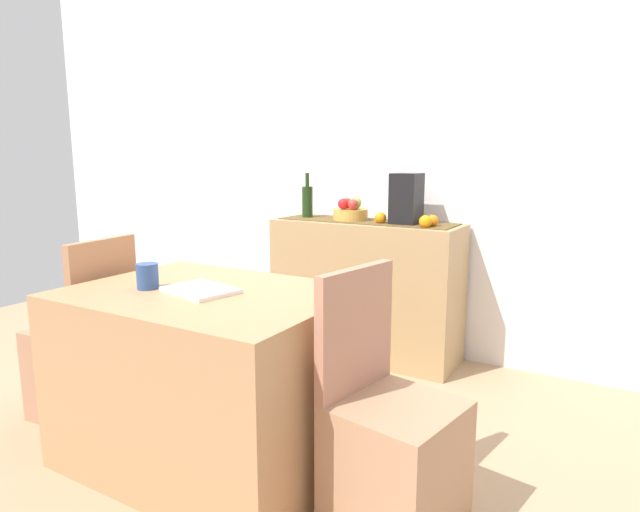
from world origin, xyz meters
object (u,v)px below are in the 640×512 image
wine_bottle (307,201)px  dining_table (210,376)px  open_book (201,290)px  fruit_bowl (350,214)px  coffee_cup (147,276)px  coffee_maker (406,199)px  sideboard_console (365,289)px  chair_near_window (85,362)px  chair_by_corner (392,452)px

wine_bottle → dining_table: (0.42, -1.46, -0.62)m
wine_bottle → open_book: bearing=-74.4°
fruit_bowl → coffee_cup: bearing=-95.2°
coffee_maker → open_book: 1.55m
sideboard_console → open_book: 1.53m
wine_bottle → open_book: size_ratio=1.07×
open_book → chair_near_window: size_ratio=0.31×
fruit_bowl → open_book: bearing=-86.4°
sideboard_console → fruit_bowl: (-0.11, 0.00, 0.48)m
chair_by_corner → open_book: bearing=-177.6°
open_book → chair_by_corner: chair_by_corner is taller
coffee_cup → chair_by_corner: size_ratio=0.12×
fruit_bowl → coffee_maker: 0.39m
coffee_maker → fruit_bowl: bearing=180.0°
open_book → coffee_cup: 0.25m
dining_table → chair_by_corner: chair_by_corner is taller
wine_bottle → chair_near_window: bearing=-105.6°
sideboard_console → chair_near_window: chair_near_window is taller
fruit_bowl → chair_by_corner: size_ratio=0.25×
fruit_bowl → open_book: size_ratio=0.79×
fruit_bowl → chair_near_window: fruit_bowl is taller
fruit_bowl → chair_near_window: size_ratio=0.25×
open_book → chair_near_window: bearing=-169.6°
fruit_bowl → open_book: fruit_bowl is taller
dining_table → open_book: size_ratio=4.03×
coffee_maker → coffee_cup: bearing=-108.4°
sideboard_console → fruit_bowl: bearing=180.0°
chair_near_window → fruit_bowl: bearing=63.4°
sideboard_console → coffee_maker: coffee_maker is taller
wine_bottle → chair_by_corner: size_ratio=0.33×
sideboard_console → coffee_maker: 0.65m
dining_table → coffee_cup: (-0.24, -0.09, 0.42)m
sideboard_console → coffee_cup: size_ratio=11.39×
fruit_bowl → chair_by_corner: bearing=-57.7°
chair_by_corner → coffee_cup: bearing=-174.8°
fruit_bowl → coffee_maker: bearing=0.0°
coffee_cup → wine_bottle: bearing=96.7°
dining_table → open_book: bearing=-92.5°
dining_table → open_book: open_book is taller
fruit_bowl → wine_bottle: size_ratio=0.74×
sideboard_console → dining_table: 1.47m
fruit_bowl → dining_table: 1.57m
open_book → fruit_bowl: bearing=106.2°
coffee_maker → dining_table: bearing=-100.9°
fruit_bowl → chair_near_window: (-0.73, -1.46, -0.65)m
open_book → chair_by_corner: 0.96m
sideboard_console → coffee_cup: (-0.25, -1.56, 0.35)m
wine_bottle → coffee_cup: (0.18, -1.56, -0.20)m
wine_bottle → chair_near_window: (-0.41, -1.46, -0.72)m
coffee_maker → coffee_cup: size_ratio=2.91×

